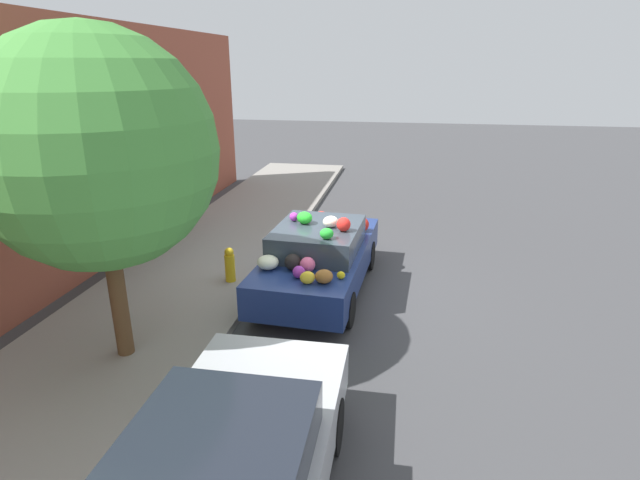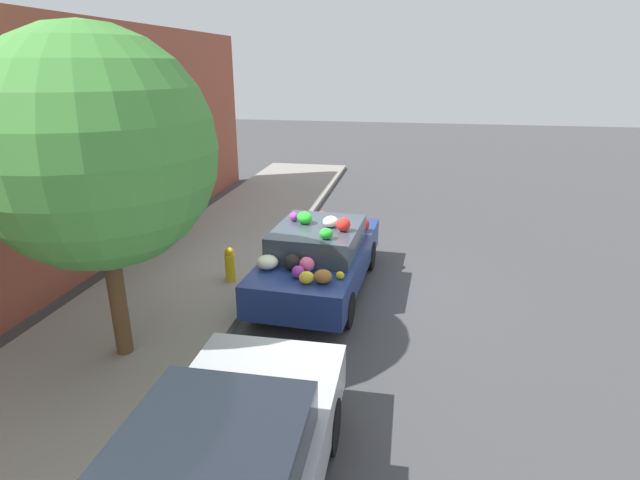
% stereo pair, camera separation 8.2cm
% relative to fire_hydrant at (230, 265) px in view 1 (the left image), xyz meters
% --- Properties ---
extents(ground_plane, '(60.00, 60.00, 0.00)m').
position_rel_fire_hydrant_xyz_m(ground_plane, '(0.19, -1.73, -0.48)').
color(ground_plane, '#424244').
extents(sidewalk_curb, '(24.00, 3.20, 0.14)m').
position_rel_fire_hydrant_xyz_m(sidewalk_curb, '(0.19, 0.97, -0.41)').
color(sidewalk_curb, gray).
rests_on(sidewalk_curb, ground).
extents(building_facade, '(18.00, 1.20, 5.12)m').
position_rel_fire_hydrant_xyz_m(building_facade, '(0.26, 3.18, 2.05)').
color(building_facade, '#9E4C38').
rests_on(building_facade, ground).
extents(street_tree, '(3.18, 3.18, 4.61)m').
position_rel_fire_hydrant_xyz_m(street_tree, '(-2.76, 0.65, 2.67)').
color(street_tree, brown).
rests_on(street_tree, sidewalk_curb).
extents(fire_hydrant, '(0.20, 0.20, 0.70)m').
position_rel_fire_hydrant_xyz_m(fire_hydrant, '(0.00, 0.00, 0.00)').
color(fire_hydrant, gold).
rests_on(fire_hydrant, sidewalk_curb).
extents(art_car, '(4.27, 1.95, 1.63)m').
position_rel_fire_hydrant_xyz_m(art_car, '(0.14, -1.77, 0.25)').
color(art_car, navy).
rests_on(art_car, ground).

